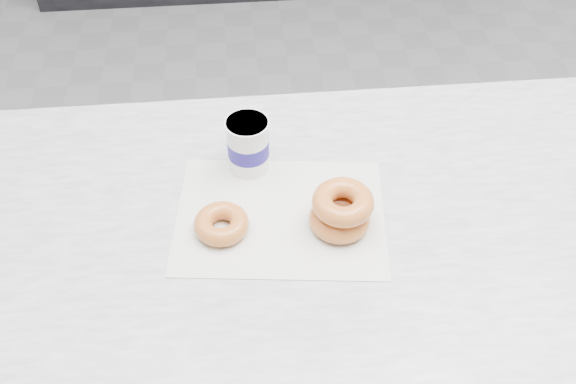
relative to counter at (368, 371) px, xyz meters
name	(u,v)px	position (x,y,z in m)	size (l,w,h in m)	color
ground	(322,273)	(0.00, 0.60, -0.45)	(5.00, 5.00, 0.00)	gray
counter	(368,371)	(0.00, 0.00, 0.00)	(3.06, 0.76, 0.90)	#333335
wax_paper	(280,216)	(-0.18, 0.05, 0.45)	(0.34, 0.26, 0.00)	silver
donut_single	(221,224)	(-0.27, 0.03, 0.47)	(0.09, 0.09, 0.03)	orange
donut_stack	(341,210)	(-0.08, 0.02, 0.48)	(0.14, 0.14, 0.07)	orange
coffee_cup	(248,145)	(-0.22, 0.18, 0.50)	(0.09, 0.09, 0.10)	white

